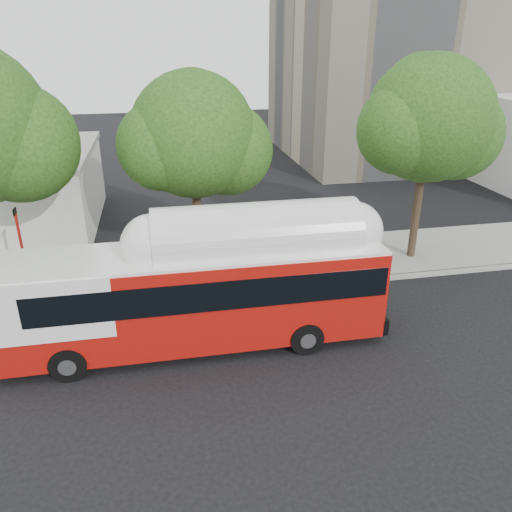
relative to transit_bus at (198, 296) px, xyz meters
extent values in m
plane|color=black|center=(1.50, -0.55, -1.84)|extent=(120.00, 120.00, 0.00)
cube|color=gray|center=(1.50, 5.95, -1.76)|extent=(60.00, 5.00, 0.15)
cube|color=gray|center=(1.50, 3.35, -1.76)|extent=(60.00, 0.30, 0.15)
cube|color=maroon|center=(-1.50, 3.35, -1.76)|extent=(10.00, 0.32, 0.16)
sphere|color=#1B3D11|center=(-5.90, 5.15, 4.24)|extent=(4.35, 4.35, 4.35)
cylinder|color=#2D2116|center=(0.50, 5.45, 0.88)|extent=(0.36, 0.36, 5.44)
sphere|color=#1B3D11|center=(0.50, 5.45, 4.28)|extent=(5.00, 5.00, 5.00)
sphere|color=#1B3D11|center=(1.88, 5.65, 3.60)|extent=(3.75, 3.75, 3.75)
cylinder|color=#2D2116|center=(10.50, 5.25, 1.04)|extent=(0.36, 0.36, 5.76)
sphere|color=#1B3D11|center=(10.50, 5.25, 4.64)|extent=(5.40, 5.40, 5.40)
sphere|color=#1B3D11|center=(11.99, 5.45, 3.92)|extent=(4.05, 4.05, 4.05)
cube|color=#A5110B|center=(-0.09, 0.00, 0.01)|extent=(12.35, 2.74, 2.98)
cube|color=black|center=(0.42, 0.00, 0.63)|extent=(11.12, 2.79, 0.98)
cube|color=white|center=(-0.09, 0.00, 1.55)|extent=(12.35, 2.66, 0.10)
cube|color=white|center=(1.96, -0.01, 1.81)|extent=(6.59, 2.09, 0.57)
cylinder|color=red|center=(-6.24, 4.13, 0.02)|extent=(0.11, 0.11, 3.72)
cube|color=black|center=(-6.24, 4.13, 1.97)|extent=(0.05, 0.37, 0.23)
camera|label=1|loc=(-0.97, -14.61, 7.80)|focal=35.00mm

